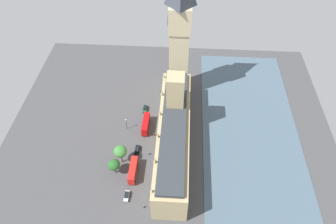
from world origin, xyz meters
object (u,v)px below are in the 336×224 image
Objects in this scene: double_decker_bus_corner at (146,124)px; pedestrian_leading at (149,154)px; parliament_building at (174,133)px; pedestrian_kerbside at (144,207)px; street_lamp_slot_10 at (126,122)px; car_silver_midblock at (127,196)px; car_dark_green_trailing at (145,109)px; plane_tree_opposite_hall at (120,151)px; pedestrian_under_trees at (154,135)px; car_black_far_end at (137,150)px; clock_tower at (180,31)px; double_decker_bus_by_river_gate at (133,170)px; plane_tree_near_tower at (114,165)px.

double_decker_bus_corner is 14.55m from pedestrian_leading.
double_decker_bus_corner is (12.60, -8.85, -5.77)m from parliament_building.
pedestrian_kerbside is (-3.39, 37.19, -1.96)m from double_decker_bus_corner.
car_silver_midblock is at bearing 98.49° from street_lamp_slot_10.
street_lamp_slot_10 is (6.74, 11.72, 3.45)m from car_dark_green_trailing.
car_silver_midblock is (3.51, 33.49, -1.75)m from double_decker_bus_corner.
double_decker_bus_corner is 7.07× the size of pedestrian_leading.
street_lamp_slot_10 is (0.71, -17.38, -2.86)m from plane_tree_opposite_hall.
pedestrian_under_trees is 0.18× the size of plane_tree_opposite_hall.
car_silver_midblock is (1.21, 20.84, -0.00)m from car_black_far_end.
car_black_far_end is 25.18m from pedestrian_kerbside.
double_decker_bus_by_river_gate is (15.43, 49.27, -30.83)m from clock_tower.
double_decker_bus_by_river_gate is 23.55m from street_lamp_slot_10.
plane_tree_near_tower is (12.33, 9.18, 4.69)m from pedestrian_leading.
pedestrian_under_trees is (-3.98, 4.12, -1.88)m from double_decker_bus_corner.
plane_tree_opposite_hall is at bearing -111.68° from double_decker_bus_corner.
street_lamp_slot_10 is at bearing 120.48° from car_black_far_end.
pedestrian_leading is 1.00× the size of pedestrian_kerbside.
street_lamp_slot_10 is at bearing -172.85° from double_decker_bus_corner.
pedestrian_under_trees is (9.09, 29.79, -32.71)m from clock_tower.
plane_tree_near_tower is (7.12, -0.28, 2.72)m from double_decker_bus_by_river_gate.
parliament_building is 13.61× the size of car_black_far_end.
car_black_far_end is at bearing -93.29° from car_silver_midblock.
pedestrian_kerbside is 22.86m from plane_tree_opposite_hall.
street_lamp_slot_10 is at bearing 105.59° from double_decker_bus_by_river_gate.
car_dark_green_trailing is at bearing -54.12° from parliament_building.
double_decker_bus_corner reaches higher than car_silver_midblock.
car_dark_green_trailing is 15.97m from pedestrian_under_trees.
pedestrian_kerbside is (-6.89, 3.70, -0.21)m from car_silver_midblock.
car_silver_midblock is 2.60× the size of pedestrian_under_trees.
parliament_building is 13.43× the size of car_dark_green_trailing.
double_decker_bus_by_river_gate is at bearing -30.51° from pedestrian_under_trees.
double_decker_bus_corner is (-1.64, 10.83, 1.75)m from car_dark_green_trailing.
pedestrian_under_trees is 0.27× the size of street_lamp_slot_10.
double_decker_bus_by_river_gate is 10.12m from car_silver_midblock.
parliament_building reaches higher than plane_tree_near_tower.
double_decker_bus_by_river_gate is 7.63m from plane_tree_near_tower.
double_decker_bus_by_river_gate is at bearing -14.31° from pedestrian_kerbside.
street_lamp_slot_10 is (11.76, -36.30, 3.66)m from pedestrian_kerbside.
plane_tree_opposite_hall is 1.53× the size of street_lamp_slot_10.
double_decker_bus_by_river_gate is at bearing 134.92° from plane_tree_opposite_hall.
car_black_far_end is 11.08m from double_decker_bus_by_river_gate.
double_decker_bus_corner reaches higher than pedestrian_kerbside.
parliament_building reaches higher than pedestrian_leading.
clock_tower is 44.88m from street_lamp_slot_10.
car_black_far_end is 5.37m from pedestrian_leading.
double_decker_bus_by_river_gate is 20.57m from pedestrian_under_trees.
clock_tower is at bearing -114.71° from plane_tree_near_tower.
street_lamp_slot_10 is at bearing -87.66° from plane_tree_opposite_hall.
parliament_building is 14.36× the size of car_silver_midblock.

